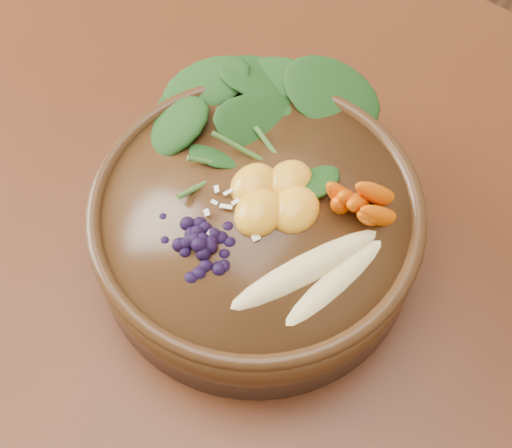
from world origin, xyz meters
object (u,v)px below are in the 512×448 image
at_px(stoneware_bowl, 256,230).
at_px(blueberry_pile, 198,233).
at_px(kale_heap, 282,124).
at_px(banana_halves, 322,267).
at_px(dining_table, 67,174).
at_px(mandarin_cluster, 275,188).
at_px(carrot_cluster, 372,177).

height_order(stoneware_bowl, blueberry_pile, blueberry_pile).
relative_size(kale_heap, banana_halves, 1.23).
bearing_deg(dining_table, kale_heap, 17.31).
xyz_separation_m(mandarin_cluster, blueberry_pile, (-0.03, -0.08, 0.00)).
distance_m(dining_table, carrot_cluster, 0.41).
xyz_separation_m(kale_heap, blueberry_pile, (0.01, -0.13, -0.00)).
bearing_deg(blueberry_pile, mandarin_cluster, 71.61).
bearing_deg(dining_table, blueberry_pile, -11.93).
height_order(dining_table, kale_heap, kale_heap).
relative_size(mandarin_cluster, blueberry_pile, 0.69).
xyz_separation_m(dining_table, mandarin_cluster, (0.28, 0.02, 0.19)).
bearing_deg(blueberry_pile, kale_heap, 92.68).
height_order(dining_table, carrot_cluster, carrot_cluster).
distance_m(kale_heap, mandarin_cluster, 0.06).
bearing_deg(kale_heap, carrot_cluster, -8.61).
bearing_deg(carrot_cluster, stoneware_bowl, -123.69).
xyz_separation_m(banana_halves, blueberry_pile, (-0.10, -0.03, 0.01)).
distance_m(banana_halves, blueberry_pile, 0.11).
height_order(dining_table, blueberry_pile, blueberry_pile).
distance_m(dining_table, banana_halves, 0.40).
xyz_separation_m(stoneware_bowl, kale_heap, (-0.02, 0.07, 0.06)).
xyz_separation_m(dining_table, kale_heap, (0.25, 0.08, 0.20)).
bearing_deg(stoneware_bowl, carrot_cluster, 37.19).
height_order(carrot_cluster, mandarin_cluster, carrot_cluster).
xyz_separation_m(stoneware_bowl, carrot_cluster, (0.08, 0.06, 0.08)).
bearing_deg(dining_table, mandarin_cluster, 4.39).
xyz_separation_m(carrot_cluster, blueberry_pile, (-0.09, -0.12, -0.02)).
bearing_deg(stoneware_bowl, mandarin_cluster, 64.54).
bearing_deg(banana_halves, carrot_cluster, 113.06).
height_order(stoneware_bowl, mandarin_cluster, mandarin_cluster).
height_order(kale_heap, mandarin_cluster, kale_heap).
bearing_deg(kale_heap, stoneware_bowl, -72.25).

